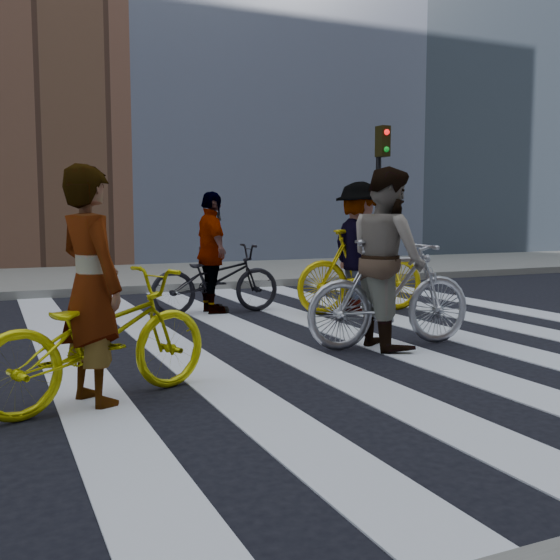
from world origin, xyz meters
TOP-DOWN VIEW (x-y plane):
  - ground at (0.00, 0.00)m, footprint 100.00×100.00m
  - sidewalk_far at (0.00, 7.50)m, footprint 100.00×5.00m
  - zebra_crosswalk at (0.00, 0.00)m, footprint 8.25×10.00m
  - traffic_signal at (4.40, 5.32)m, footprint 0.22×0.42m
  - bike_yellow_left at (-2.69, -1.76)m, footprint 2.07×1.35m
  - bike_silver_mid at (0.57, -0.87)m, footprint 2.02×0.71m
  - bike_yellow_right at (1.58, 1.41)m, footprint 2.09×0.70m
  - bike_dark_rear at (-0.42, 2.22)m, footprint 1.94×0.72m
  - rider_left at (-2.74, -1.76)m, footprint 0.65×0.78m
  - rider_mid at (0.52, -0.87)m, footprint 0.81×1.01m
  - rider_right at (1.53, 1.41)m, footprint 0.79×1.28m
  - rider_rear at (-0.47, 2.22)m, footprint 0.46×1.05m

SIDE VIEW (x-z plane):
  - ground at x=0.00m, z-range 0.00..0.00m
  - zebra_crosswalk at x=0.00m, z-range 0.00..0.01m
  - sidewalk_far at x=0.00m, z-range 0.00..0.15m
  - bike_dark_rear at x=-0.42m, z-range 0.00..1.01m
  - bike_yellow_left at x=-2.69m, z-range 0.00..1.03m
  - bike_silver_mid at x=0.57m, z-range 0.00..1.19m
  - bike_yellow_right at x=1.58m, z-range 0.00..1.23m
  - rider_rear at x=-0.47m, z-range 0.00..1.78m
  - rider_left at x=-2.74m, z-range 0.00..1.84m
  - rider_right at x=1.53m, z-range 0.00..1.92m
  - rider_mid at x=0.52m, z-range 0.00..1.96m
  - traffic_signal at x=4.40m, z-range 0.62..3.94m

